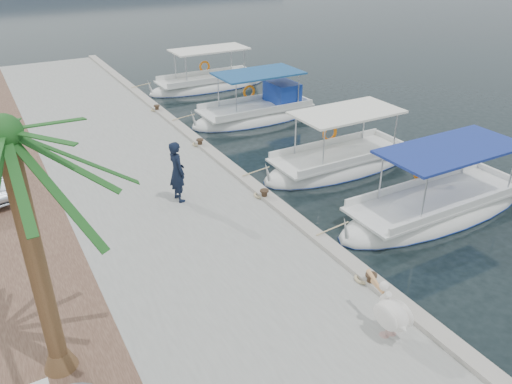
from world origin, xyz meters
TOP-DOWN VIEW (x-y plane):
  - ground at (0.00, 0.00)m, footprint 400.00×400.00m
  - concrete_quay at (-3.00, 5.00)m, footprint 6.00×40.00m
  - quay_curb at (-0.22, 5.00)m, footprint 0.44×40.00m
  - fishing_caique_b at (4.42, -1.23)m, footprint 7.67×2.37m
  - fishing_caique_c at (3.90, 3.07)m, footprint 6.62×2.37m
  - fishing_caique_d at (4.03, 9.64)m, footprint 6.67×2.51m
  - fishing_caique_e at (4.18, 15.69)m, footprint 7.18×2.25m
  - mooring_bollards at (-0.35, 1.50)m, footprint 0.28×20.28m
  - pelican at (-1.12, -4.95)m, footprint 0.60×1.44m
  - fisherman at (-2.70, 2.80)m, footprint 0.53×0.75m
  - date_palm at (-7.24, -2.48)m, footprint 4.60×4.60m

SIDE VIEW (x-z plane):
  - ground at x=0.00m, z-range 0.00..0.00m
  - fishing_caique_b at x=4.42m, z-range -1.29..1.54m
  - fishing_caique_e at x=4.18m, z-range -1.29..1.54m
  - fishing_caique_c at x=3.90m, z-range -1.29..1.54m
  - fishing_caique_d at x=4.03m, z-range -1.22..1.61m
  - concrete_quay at x=-3.00m, z-range 0.00..0.50m
  - quay_curb at x=-0.22m, z-range 0.50..0.62m
  - mooring_bollards at x=-0.35m, z-range 0.53..0.86m
  - pelican at x=-1.12m, z-range 0.52..1.63m
  - fisherman at x=-2.70m, z-range 0.50..2.45m
  - date_palm at x=-7.24m, z-range 2.41..8.13m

